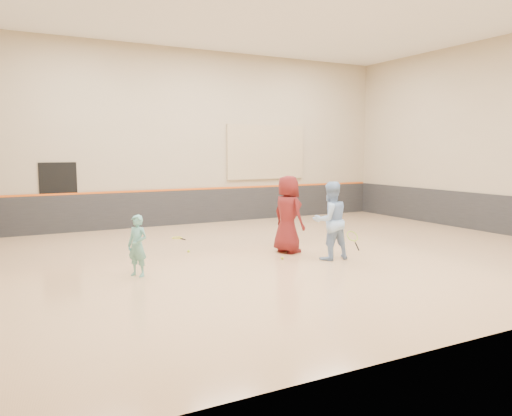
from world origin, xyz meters
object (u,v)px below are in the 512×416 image
instructor (330,221)px  spare_racket (177,238)px  young_man (288,214)px  girl (137,246)px

instructor → spare_racket: bearing=-58.8°
young_man → spare_racket: (-1.82, 3.25, -0.96)m
girl → young_man: 4.02m
girl → spare_racket: size_ratio=1.82×
girl → spare_racket: (2.15, 3.85, -0.62)m
instructor → young_man: bearing=-64.3°
spare_racket → young_man: bearing=-60.8°
girl → spare_racket: bearing=115.0°
spare_racket → instructor: bearing=-62.6°
instructor → young_man: size_ratio=0.95×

